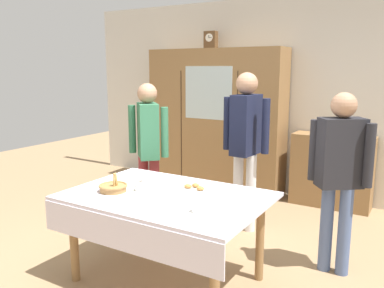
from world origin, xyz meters
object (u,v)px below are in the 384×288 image
tea_cup_mid_left (140,188)px  spoon_far_left (224,209)px  pastry_plate (194,189)px  person_beside_shelf (246,136)px  wall_cabinet (215,120)px  book_stack (334,131)px  person_by_cabinet (148,141)px  dining_table (164,207)px  spoon_far_right (139,204)px  spoon_near_right (165,187)px  bookshelf_low (331,171)px  tea_cup_near_left (145,180)px  person_behind_table_right (340,167)px  tea_cup_center (197,209)px  bread_basket (113,187)px  mantel_clock (211,40)px

tea_cup_mid_left → spoon_far_left: tea_cup_mid_left is taller
pastry_plate → person_beside_shelf: (-0.03, 1.12, 0.29)m
wall_cabinet → book_stack: wall_cabinet is taller
pastry_plate → person_by_cabinet: 1.21m
pastry_plate → spoon_far_left: pastry_plate is taller
dining_table → spoon_far_right: (-0.04, -0.26, 0.10)m
tea_cup_mid_left → person_beside_shelf: person_beside_shelf is taller
spoon_far_right → spoon_near_right: size_ratio=1.00×
person_by_cabinet → pastry_plate: bearing=-34.4°
person_by_cabinet → person_beside_shelf: size_ratio=0.93×
bookshelf_low → spoon_far_right: bookshelf_low is taller
bookshelf_low → spoon_far_right: (-0.80, -2.90, 0.29)m
wall_cabinet → tea_cup_near_left: (0.55, -2.38, -0.24)m
tea_cup_near_left → pastry_plate: bearing=3.2°
spoon_far_right → person_behind_table_right: (1.21, 1.16, 0.19)m
wall_cabinet → person_by_cabinet: size_ratio=1.27×
person_beside_shelf → tea_cup_mid_left: bearing=-104.1°
bookshelf_low → tea_cup_near_left: 2.69m
wall_cabinet → tea_cup_near_left: bearing=-77.0°
dining_table → person_beside_shelf: bearing=85.5°
pastry_plate → person_by_cabinet: size_ratio=0.18×
bookshelf_low → spoon_near_right: bearing=-109.5°
spoon_far_right → person_by_cabinet: 1.44m
book_stack → tea_cup_center: size_ratio=1.64×
book_stack → person_by_cabinet: size_ratio=0.13×
tea_cup_center → tea_cup_near_left: bearing=151.9°
bookshelf_low → wall_cabinet: bearing=-178.2°
wall_cabinet → spoon_far_left: (1.45, -2.63, -0.26)m
person_behind_table_right → bread_basket: bearing=-147.2°
wall_cabinet → bread_basket: (0.48, -2.72, -0.23)m
dining_table → mantel_clock: (-0.99, 2.59, 1.49)m
wall_cabinet → spoon_near_right: (0.78, -2.41, -0.26)m
bread_basket → wall_cabinet: bearing=99.9°
tea_cup_mid_left → spoon_far_left: bearing=-1.7°
dining_table → spoon_far_right: 0.29m
dining_table → book_stack: bearing=74.1°
person_by_cabinet → person_behind_table_right: bearing=-0.5°
dining_table → book_stack: size_ratio=7.46×
tea_cup_center → person_behind_table_right: bearing=56.2°
bookshelf_low → person_behind_table_right: (0.41, -1.75, 0.48)m
spoon_near_right → person_beside_shelf: (0.23, 1.18, 0.30)m
book_stack → tea_cup_mid_left: (-0.99, -2.65, -0.20)m
pastry_plate → person_behind_table_right: person_behind_table_right is taller
spoon_far_right → dining_table: bearing=80.6°
pastry_plate → book_stack: bearing=75.7°
bread_basket → person_behind_table_right: 1.89m
tea_cup_near_left → book_stack: bearing=65.6°
mantel_clock → bookshelf_low: size_ratio=0.24×
pastry_plate → person_beside_shelf: 1.16m
tea_cup_mid_left → dining_table: bearing=3.1°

